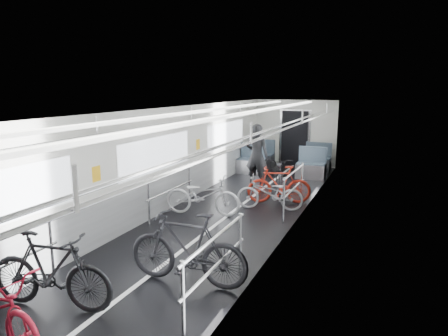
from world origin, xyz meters
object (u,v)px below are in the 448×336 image
object	(u,v)px
bike_left_mid	(51,271)
bike_right_mid	(270,193)
bike_left_far	(203,195)
bike_right_far	(279,185)
bike_right_near	(188,248)
person_standing	(257,156)
bike_aisle	(280,173)
person_seated	(255,149)

from	to	relation	value
bike_left_mid	bike_right_mid	xyz separation A→B (m)	(1.39, 5.23, -0.12)
bike_left_far	bike_right_far	bearing A→B (deg)	-50.14
bike_right_near	person_standing	bearing A→B (deg)	-174.76
bike_aisle	bike_left_far	bearing A→B (deg)	-125.01
bike_right_near	bike_aisle	bearing A→B (deg)	178.36
bike_aisle	person_seated	world-z (taller)	person_seated
bike_left_mid	person_seated	distance (m)	9.37
bike_left_far	bike_right_far	xyz separation A→B (m)	(1.34, 1.58, 0.02)
person_seated	bike_left_far	bearing A→B (deg)	80.17
bike_right_near	bike_aisle	size ratio (longest dim) A/B	1.00
bike_right_near	bike_aisle	distance (m)	5.83
bike_right_near	person_seated	world-z (taller)	person_seated
bike_left_mid	bike_aisle	size ratio (longest dim) A/B	0.95
bike_right_far	bike_right_mid	bearing A→B (deg)	-24.36
bike_left_mid	bike_aisle	world-z (taller)	bike_left_mid
bike_aisle	bike_right_near	bearing A→B (deg)	-103.20
bike_left_mid	bike_aisle	bearing A→B (deg)	-18.51
bike_right_mid	bike_right_near	bearing A→B (deg)	-12.73
person_standing	person_seated	distance (m)	2.29
bike_right_mid	bike_right_far	world-z (taller)	bike_right_far
bike_aisle	person_seated	bearing A→B (deg)	108.56
person_standing	bike_left_far	bearing A→B (deg)	87.01
bike_left_mid	person_standing	bearing A→B (deg)	-12.72
person_standing	bike_right_near	bearing A→B (deg)	101.68
bike_right_mid	bike_left_mid	bearing A→B (deg)	-26.52
bike_right_far	bike_left_far	bearing A→B (deg)	-59.82
bike_left_mid	bike_right_near	world-z (taller)	bike_right_near
bike_right_mid	bike_right_far	xyz separation A→B (m)	(0.05, 0.63, 0.06)
bike_left_mid	person_seated	size ratio (longest dim) A/B	1.13
bike_right_far	person_seated	distance (m)	3.95
bike_right_near	bike_right_mid	xyz separation A→B (m)	(0.07, 3.95, -0.15)
bike_left_mid	bike_right_mid	bearing A→B (deg)	-24.36
bike_right_near	bike_right_far	bearing A→B (deg)	174.94
bike_aisle	person_seated	size ratio (longest dim) A/B	1.19
bike_right_far	person_seated	xyz separation A→B (m)	(-1.81, 3.49, 0.30)
bike_right_mid	bike_right_far	size ratio (longest dim) A/B	0.99
bike_aisle	person_seated	distance (m)	2.72
bike_right_far	person_seated	bearing A→B (deg)	-172.12
bike_right_far	person_standing	world-z (taller)	person_standing
bike_left_far	person_standing	size ratio (longest dim) A/B	0.94
person_standing	bike_right_mid	bearing A→B (deg)	119.39
bike_left_mid	bike_aisle	xyz separation A→B (m)	(1.12, 7.11, -0.04)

